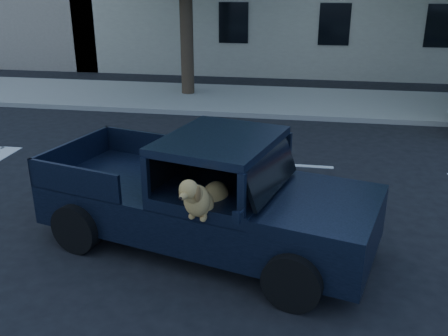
% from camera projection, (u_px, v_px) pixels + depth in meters
% --- Properties ---
extents(ground, '(120.00, 120.00, 0.00)m').
position_uv_depth(ground, '(290.00, 240.00, 8.05)').
color(ground, black).
rests_on(ground, ground).
extents(far_sidewalk, '(60.00, 4.00, 0.15)m').
position_uv_depth(far_sidewalk, '(303.00, 102.00, 16.48)').
color(far_sidewalk, gray).
rests_on(far_sidewalk, ground).
extents(lane_stripes, '(21.60, 0.14, 0.01)m').
position_uv_depth(lane_stripes, '(390.00, 171.00, 10.86)').
color(lane_stripes, silver).
rests_on(lane_stripes, ground).
extents(pickup_truck, '(5.42, 3.26, 1.82)m').
position_uv_depth(pickup_truck, '(201.00, 209.00, 7.71)').
color(pickup_truck, black).
rests_on(pickup_truck, ground).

